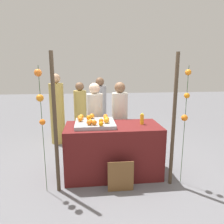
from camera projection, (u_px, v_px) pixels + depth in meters
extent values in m
plane|color=slate|center=(113.00, 173.00, 3.73)|extent=(24.00, 24.00, 0.00)
cube|color=#5B1919|center=(113.00, 150.00, 3.64)|extent=(1.62, 0.77, 0.90)
cube|color=#9EA0A5|center=(95.00, 123.00, 3.55)|extent=(0.67, 0.65, 0.06)
sphere|color=orange|center=(90.00, 121.00, 3.42)|extent=(0.07, 0.07, 0.07)
sphere|color=orange|center=(89.00, 118.00, 3.65)|extent=(0.08, 0.08, 0.08)
sphere|color=orange|center=(80.00, 119.00, 3.54)|extent=(0.08, 0.08, 0.08)
sphere|color=orange|center=(106.00, 118.00, 3.68)|extent=(0.07, 0.07, 0.07)
sphere|color=orange|center=(107.00, 119.00, 3.54)|extent=(0.09, 0.09, 0.09)
sphere|color=orange|center=(101.00, 121.00, 3.45)|extent=(0.08, 0.08, 0.08)
sphere|color=orange|center=(80.00, 118.00, 3.64)|extent=(0.09, 0.09, 0.09)
sphere|color=orange|center=(89.00, 123.00, 3.33)|extent=(0.08, 0.08, 0.08)
sphere|color=orange|center=(94.00, 123.00, 3.33)|extent=(0.08, 0.08, 0.08)
sphere|color=orange|center=(106.00, 121.00, 3.44)|extent=(0.09, 0.09, 0.09)
sphere|color=orange|center=(92.00, 116.00, 3.76)|extent=(0.09, 0.09, 0.09)
sphere|color=orange|center=(105.00, 116.00, 3.79)|extent=(0.08, 0.08, 0.08)
sphere|color=orange|center=(81.00, 117.00, 3.72)|extent=(0.08, 0.08, 0.08)
sphere|color=orange|center=(101.00, 124.00, 3.27)|extent=(0.07, 0.07, 0.07)
cylinder|color=gold|center=(142.00, 119.00, 3.59)|extent=(0.07, 0.07, 0.17)
cylinder|color=yellow|center=(142.00, 114.00, 3.57)|extent=(0.04, 0.04, 0.02)
cube|color=brown|center=(121.00, 177.00, 3.15)|extent=(0.40, 0.01, 0.49)
cube|color=black|center=(121.00, 177.00, 3.16)|extent=(0.37, 0.02, 0.47)
cylinder|color=beige|center=(95.00, 127.00, 4.19)|extent=(0.32, 0.32, 1.36)
sphere|color=beige|center=(94.00, 88.00, 4.02)|extent=(0.21, 0.21, 0.21)
cylinder|color=beige|center=(120.00, 126.00, 4.24)|extent=(0.32, 0.32, 1.37)
sphere|color=brown|center=(120.00, 87.00, 4.07)|extent=(0.21, 0.21, 0.21)
cylinder|color=#99999E|center=(100.00, 113.00, 5.47)|extent=(0.32, 0.32, 1.40)
sphere|color=brown|center=(100.00, 82.00, 5.30)|extent=(0.22, 0.22, 0.22)
cylinder|color=tan|center=(81.00, 117.00, 5.17)|extent=(0.30, 0.30, 1.31)
sphere|color=brown|center=(80.00, 86.00, 5.01)|extent=(0.20, 0.20, 0.20)
cylinder|color=tan|center=(57.00, 114.00, 5.13)|extent=(0.35, 0.35, 1.49)
sphere|color=tan|center=(55.00, 78.00, 4.96)|extent=(0.23, 0.23, 0.23)
cylinder|color=#473828|center=(55.00, 125.00, 3.00)|extent=(0.06, 0.06, 2.08)
cylinder|color=#473828|center=(174.00, 122.00, 3.20)|extent=(0.06, 0.06, 2.08)
cylinder|color=#2D4C23|center=(43.00, 132.00, 3.00)|extent=(0.01, 0.01, 1.89)
sphere|color=orange|center=(38.00, 73.00, 2.82)|extent=(0.10, 0.10, 0.10)
sphere|color=orange|center=(40.00, 98.00, 2.90)|extent=(0.10, 0.10, 0.10)
sphere|color=orange|center=(42.00, 122.00, 2.97)|extent=(0.09, 0.09, 0.09)
cylinder|color=#2D4C23|center=(184.00, 127.00, 3.25)|extent=(0.01, 0.01, 1.89)
sphere|color=orange|center=(188.00, 72.00, 3.07)|extent=(0.09, 0.09, 0.09)
sphere|color=orange|center=(187.00, 96.00, 3.15)|extent=(0.09, 0.09, 0.09)
sphere|color=orange|center=(184.00, 118.00, 3.22)|extent=(0.10, 0.10, 0.10)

